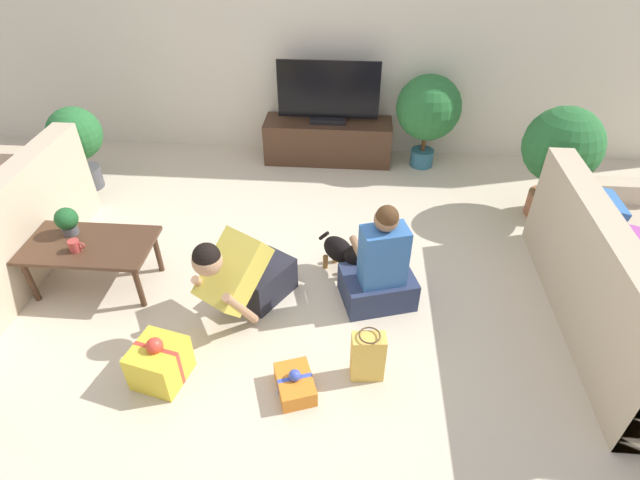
{
  "coord_description": "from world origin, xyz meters",
  "views": [
    {
      "loc": [
        0.45,
        -2.65,
        2.69
      ],
      "look_at": [
        0.22,
        0.27,
        0.45
      ],
      "focal_mm": 28.0,
      "sensor_mm": 36.0,
      "label": 1
    }
  ],
  "objects_px": {
    "potted_plant_back_right": "(428,110)",
    "potted_plant_corner_right": "(561,150)",
    "person_kneeling": "(243,275)",
    "mug": "(75,246)",
    "sofa_right": "(629,291)",
    "tabletop_plant": "(67,220)",
    "coffee_table": "(90,249)",
    "potted_plant_corner_left": "(76,139)",
    "person_sitting": "(380,270)",
    "dog": "(343,252)",
    "tv_console": "(328,141)",
    "gift_box_b": "(295,384)",
    "gift_box_a": "(160,362)",
    "tv": "(328,96)",
    "gift_bag_a": "(368,356)"
  },
  "relations": [
    {
      "from": "potted_plant_back_right",
      "to": "potted_plant_corner_right",
      "type": "height_order",
      "value": "potted_plant_corner_right"
    },
    {
      "from": "person_kneeling",
      "to": "mug",
      "type": "bearing_deg",
      "value": -153.18
    },
    {
      "from": "sofa_right",
      "to": "tabletop_plant",
      "type": "xyz_separation_m",
      "value": [
        -4.07,
        0.22,
        0.22
      ]
    },
    {
      "from": "mug",
      "to": "coffee_table",
      "type": "bearing_deg",
      "value": 62.92
    },
    {
      "from": "potted_plant_corner_right",
      "to": "potted_plant_corner_left",
      "type": "relative_size",
      "value": 1.25
    },
    {
      "from": "mug",
      "to": "person_sitting",
      "type": "bearing_deg",
      "value": 1.85
    },
    {
      "from": "dog",
      "to": "potted_plant_back_right",
      "type": "bearing_deg",
      "value": 21.79
    },
    {
      "from": "potted_plant_corner_left",
      "to": "mug",
      "type": "bearing_deg",
      "value": -65.43
    },
    {
      "from": "tv_console",
      "to": "dog",
      "type": "xyz_separation_m",
      "value": [
        0.25,
        -1.93,
        -0.0
      ]
    },
    {
      "from": "potted_plant_corner_left",
      "to": "gift_box_b",
      "type": "distance_m",
      "value": 3.35
    },
    {
      "from": "sofa_right",
      "to": "tv_console",
      "type": "bearing_deg",
      "value": 44.04
    },
    {
      "from": "tv_console",
      "to": "gift_box_b",
      "type": "relative_size",
      "value": 3.84
    },
    {
      "from": "potted_plant_corner_right",
      "to": "mug",
      "type": "relative_size",
      "value": 8.79
    },
    {
      "from": "coffee_table",
      "to": "tabletop_plant",
      "type": "height_order",
      "value": "tabletop_plant"
    },
    {
      "from": "potted_plant_back_right",
      "to": "tabletop_plant",
      "type": "height_order",
      "value": "potted_plant_back_right"
    },
    {
      "from": "coffee_table",
      "to": "person_sitting",
      "type": "bearing_deg",
      "value": -0.45
    },
    {
      "from": "person_sitting",
      "to": "gift_box_b",
      "type": "height_order",
      "value": "person_sitting"
    },
    {
      "from": "gift_box_a",
      "to": "gift_box_b",
      "type": "distance_m",
      "value": 0.87
    },
    {
      "from": "person_sitting",
      "to": "person_kneeling",
      "type": "bearing_deg",
      "value": -6.39
    },
    {
      "from": "potted_plant_corner_right",
      "to": "dog",
      "type": "bearing_deg",
      "value": -151.42
    },
    {
      "from": "coffee_table",
      "to": "mug",
      "type": "height_order",
      "value": "mug"
    },
    {
      "from": "person_kneeling",
      "to": "gift_box_b",
      "type": "bearing_deg",
      "value": -25.38
    },
    {
      "from": "tv_console",
      "to": "person_kneeling",
      "type": "bearing_deg",
      "value": -100.49
    },
    {
      "from": "tv_console",
      "to": "tv",
      "type": "xyz_separation_m",
      "value": [
        0.0,
        0.0,
        0.51
      ]
    },
    {
      "from": "person_sitting",
      "to": "potted_plant_back_right",
      "type": "bearing_deg",
      "value": -119.98
    },
    {
      "from": "tv_console",
      "to": "gift_box_b",
      "type": "height_order",
      "value": "tv_console"
    },
    {
      "from": "potted_plant_corner_right",
      "to": "potted_plant_back_right",
      "type": "bearing_deg",
      "value": 140.42
    },
    {
      "from": "coffee_table",
      "to": "gift_box_b",
      "type": "bearing_deg",
      "value": -27.92
    },
    {
      "from": "tv_console",
      "to": "potted_plant_corner_left",
      "type": "distance_m",
      "value": 2.53
    },
    {
      "from": "tv",
      "to": "person_kneeling",
      "type": "distance_m",
      "value": 2.47
    },
    {
      "from": "tv_console",
      "to": "tv",
      "type": "distance_m",
      "value": 0.51
    },
    {
      "from": "sofa_right",
      "to": "coffee_table",
      "type": "bearing_deg",
      "value": 88.38
    },
    {
      "from": "potted_plant_corner_right",
      "to": "person_sitting",
      "type": "xyz_separation_m",
      "value": [
        -1.57,
        -1.3,
        -0.37
      ]
    },
    {
      "from": "person_kneeling",
      "to": "dog",
      "type": "height_order",
      "value": "person_kneeling"
    },
    {
      "from": "tv",
      "to": "person_kneeling",
      "type": "relative_size",
      "value": 1.28
    },
    {
      "from": "tv",
      "to": "gift_box_b",
      "type": "bearing_deg",
      "value": -90.09
    },
    {
      "from": "person_sitting",
      "to": "mug",
      "type": "height_order",
      "value": "person_sitting"
    },
    {
      "from": "gift_box_a",
      "to": "gift_bag_a",
      "type": "distance_m",
      "value": 1.32
    },
    {
      "from": "potted_plant_corner_left",
      "to": "person_kneeling",
      "type": "height_order",
      "value": "potted_plant_corner_left"
    },
    {
      "from": "potted_plant_corner_left",
      "to": "tv_console",
      "type": "bearing_deg",
      "value": 17.97
    },
    {
      "from": "sofa_right",
      "to": "person_kneeling",
      "type": "relative_size",
      "value": 2.51
    },
    {
      "from": "potted_plant_corner_right",
      "to": "potted_plant_corner_left",
      "type": "bearing_deg",
      "value": 178.07
    },
    {
      "from": "mug",
      "to": "potted_plant_corner_right",
      "type": "bearing_deg",
      "value": 19.84
    },
    {
      "from": "person_kneeling",
      "to": "dog",
      "type": "bearing_deg",
      "value": 65.74
    },
    {
      "from": "potted_plant_corner_right",
      "to": "tabletop_plant",
      "type": "relative_size",
      "value": 4.73
    },
    {
      "from": "potted_plant_back_right",
      "to": "mug",
      "type": "bearing_deg",
      "value": -140.58
    },
    {
      "from": "person_sitting",
      "to": "gift_bag_a",
      "type": "relative_size",
      "value": 2.29
    },
    {
      "from": "potted_plant_corner_left",
      "to": "mug",
      "type": "distance_m",
      "value": 1.67
    },
    {
      "from": "person_sitting",
      "to": "coffee_table",
      "type": "bearing_deg",
      "value": -17.24
    },
    {
      "from": "potted_plant_corner_right",
      "to": "person_sitting",
      "type": "bearing_deg",
      "value": -140.45
    }
  ]
}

